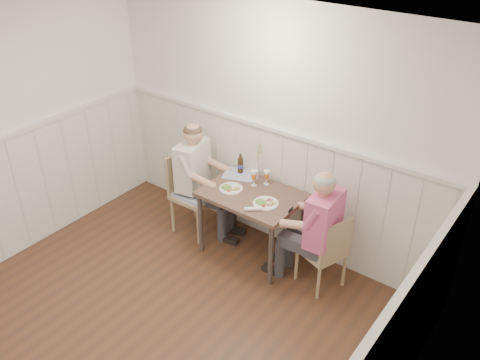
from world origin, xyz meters
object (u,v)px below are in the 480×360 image
Objects in this scene: dining_table at (252,201)px; grass_vase at (257,162)px; chair_left at (191,189)px; man_in_pink at (318,239)px; chair_right at (326,250)px; diner_cream at (197,186)px; beer_bottle at (240,165)px.

grass_vase is at bearing 116.29° from dining_table.
chair_left is 1.60m from man_in_pink.
man_in_pink is (0.79, -0.02, -0.11)m from dining_table.
chair_right is at bearing 16.98° from man_in_pink.
diner_cream is 3.04× the size of grass_vase.
diner_cream is at bearing 179.02° from man_in_pink.
dining_table is at bearing 178.23° from man_in_pink.
chair_right reaches higher than dining_table.
diner_cream is 0.78m from grass_vase.
chair_right is 1.68m from chair_left.
man_in_pink is at bearing -0.98° from diner_cream.
chair_right is at bearing 0.96° from chair_left.
chair_right is 3.60× the size of beer_bottle.
man_in_pink is 5.72× the size of beer_bottle.
beer_bottle is 0.23m from grass_vase.
chair_left reaches higher than chair_right.
grass_vase is at bearing 164.55° from chair_right.
diner_cream reaches higher than grass_vase.
grass_vase is (0.62, 0.28, 0.39)m from diner_cream.
beer_bottle is at bearing 142.01° from dining_table.
man_in_pink is at bearing -14.46° from beer_bottle.
dining_table is 4.39× the size of beer_bottle.
chair_left is at bearing -179.86° from man_in_pink.
chair_left is 0.71× the size of diner_cream.
man_in_pink is at bearing -18.05° from grass_vase.
dining_table is 1.05× the size of chair_left.
beer_bottle reaches higher than dining_table.
diner_cream reaches higher than dining_table.
grass_vase is at bearing 24.26° from diner_cream.
chair_right is 1.16m from grass_vase.
man_in_pink reaches higher than chair_right.
chair_left is (-1.68, -0.03, 0.07)m from chair_right.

